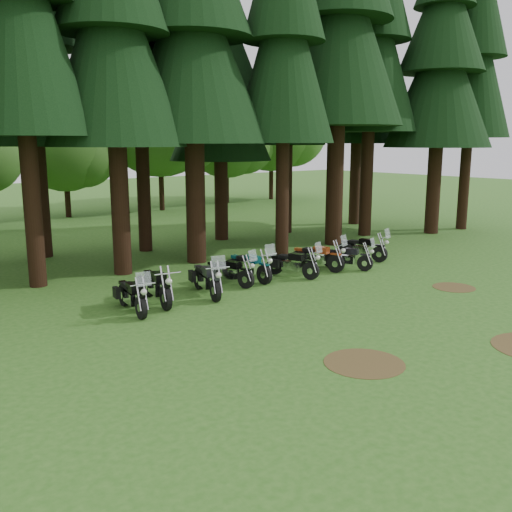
# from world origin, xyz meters

# --- Properties ---
(ground) EXTENTS (120.00, 120.00, 0.00)m
(ground) POSITION_xyz_m (0.00, 0.00, 0.00)
(ground) COLOR #2B5E1A
(ground) RESTS_ON ground
(pine_front_5) EXTENTS (5.81, 5.81, 16.72)m
(pine_front_5) POSITION_xyz_m (0.07, 9.44, 10.01)
(pine_front_5) COLOR black
(pine_front_5) RESTS_ON ground
(pine_front_6) EXTENTS (4.15, 4.15, 16.75)m
(pine_front_6) POSITION_xyz_m (3.43, 8.02, 10.03)
(pine_front_6) COLOR black
(pine_front_6) RESTS_ON ground
(pine_front_8) EXTENTS (4.79, 4.79, 18.63)m
(pine_front_8) POSITION_xyz_m (10.62, 9.61, 11.15)
(pine_front_8) COLOR black
(pine_front_8) RESTS_ON ground
(pine_front_9) EXTENTS (5.44, 5.44, 15.89)m
(pine_front_9) POSITION_xyz_m (13.94, 7.83, 9.51)
(pine_front_9) COLOR black
(pine_front_9) RESTS_ON ground
(pine_front_10) EXTENTS (4.25, 4.25, 17.69)m
(pine_front_10) POSITION_xyz_m (16.52, 7.63, 10.59)
(pine_front_10) COLOR black
(pine_front_10) RESTS_ON ground
(pine_back_2) EXTENTS (4.85, 4.85, 16.30)m
(pine_back_2) POSITION_xyz_m (-4.38, 14.40, 9.76)
(pine_back_2) COLOR black
(pine_back_2) RESTS_ON ground
(pine_back_3) EXTENTS (4.35, 4.35, 16.20)m
(pine_back_3) POSITION_xyz_m (-0.37, 12.94, 9.70)
(pine_back_3) COLOR black
(pine_back_3) RESTS_ON ground
(pine_back_4) EXTENTS (4.94, 4.94, 13.78)m
(pine_back_4) POSITION_xyz_m (4.04, 13.25, 8.25)
(pine_back_4) COLOR black
(pine_back_4) RESTS_ON ground
(pine_back_5) EXTENTS (3.94, 3.94, 16.33)m
(pine_back_5) POSITION_xyz_m (8.07, 12.86, 9.78)
(pine_back_5) COLOR black
(pine_back_5) RESTS_ON ground
(pine_back_6) EXTENTS (4.59, 4.59, 16.58)m
(pine_back_6) POSITION_xyz_m (13.36, 12.79, 9.93)
(pine_back_6) COLOR black
(pine_back_6) RESTS_ON ground
(decid_4) EXTENTS (5.93, 5.76, 7.41)m
(decid_4) POSITION_xyz_m (1.58, 26.32, 4.37)
(decid_4) COLOR black
(decid_4) RESTS_ON ground
(decid_5) EXTENTS (8.45, 8.21, 10.56)m
(decid_5) POSITION_xyz_m (8.29, 25.71, 6.23)
(decid_5) COLOR black
(decid_5) RESTS_ON ground
(decid_6) EXTENTS (7.06, 6.86, 8.82)m
(decid_6) POSITION_xyz_m (14.85, 27.01, 5.20)
(decid_6) COLOR black
(decid_6) RESTS_ON ground
(decid_7) EXTENTS (8.44, 8.20, 10.55)m
(decid_7) POSITION_xyz_m (19.46, 26.83, 6.22)
(decid_7) COLOR black
(decid_7) RESTS_ON ground
(dirt_patch_0) EXTENTS (1.80, 1.80, 0.01)m
(dirt_patch_0) POSITION_xyz_m (-3.00, -2.00, 0.01)
(dirt_patch_0) COLOR #4C3D1E
(dirt_patch_0) RESTS_ON ground
(dirt_patch_1) EXTENTS (1.40, 1.40, 0.01)m
(dirt_patch_1) POSITION_xyz_m (4.50, 0.50, 0.01)
(dirt_patch_1) COLOR #4C3D1E
(dirt_patch_1) RESTS_ON ground
(motorcycle_0) EXTENTS (0.59, 2.22, 1.39)m
(motorcycle_0) POSITION_xyz_m (-5.20, 4.74, 0.47)
(motorcycle_0) COLOR black
(motorcycle_0) RESTS_ON ground
(motorcycle_1) EXTENTS (0.63, 2.38, 0.98)m
(motorcycle_1) POSITION_xyz_m (-4.17, 5.15, 0.50)
(motorcycle_1) COLOR black
(motorcycle_1) RESTS_ON ground
(motorcycle_2) EXTENTS (0.90, 2.35, 1.49)m
(motorcycle_2) POSITION_xyz_m (-2.50, 4.92, 0.50)
(motorcycle_2) COLOR black
(motorcycle_2) RESTS_ON ground
(motorcycle_3) EXTENTS (0.80, 2.11, 1.34)m
(motorcycle_3) POSITION_xyz_m (-1.19, 5.51, 0.45)
(motorcycle_3) COLOR black
(motorcycle_3) RESTS_ON ground
(motorcycle_4) EXTENTS (0.43, 2.28, 1.44)m
(motorcycle_4) POSITION_xyz_m (-0.19, 5.64, 0.48)
(motorcycle_4) COLOR black
(motorcycle_4) RESTS_ON ground
(motorcycle_5) EXTENTS (0.90, 2.16, 1.38)m
(motorcycle_5) POSITION_xyz_m (1.33, 5.05, 0.46)
(motorcycle_5) COLOR black
(motorcycle_5) RESTS_ON ground
(motorcycle_6) EXTENTS (0.96, 2.27, 1.45)m
(motorcycle_6) POSITION_xyz_m (2.81, 5.29, 0.48)
(motorcycle_6) COLOR black
(motorcycle_6) RESTS_ON ground
(motorcycle_7) EXTENTS (1.00, 1.99, 1.29)m
(motorcycle_7) POSITION_xyz_m (3.84, 4.67, 0.43)
(motorcycle_7) COLOR black
(motorcycle_7) RESTS_ON ground
(motorcycle_8) EXTENTS (0.89, 2.21, 1.41)m
(motorcycle_8) POSITION_xyz_m (5.60, 5.45, 0.47)
(motorcycle_8) COLOR black
(motorcycle_8) RESTS_ON ground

